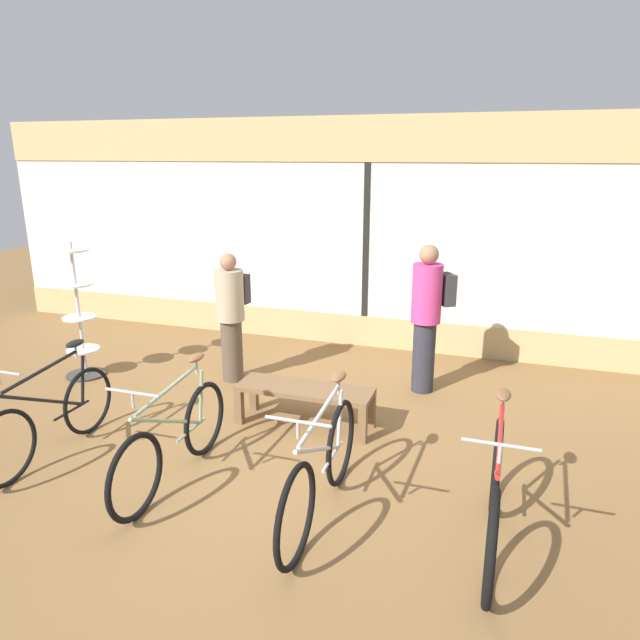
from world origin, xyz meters
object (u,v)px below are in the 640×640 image
display_bench (305,394)px  customer_near_rack (231,313)px  bicycle_far_left (51,417)px  bicycle_left (174,440)px  accessory_rack (80,323)px  customer_by_window (427,314)px  bicycle_far_right (494,497)px  bicycle_right (321,470)px

display_bench → customer_near_rack: bearing=144.7°
bicycle_far_left → display_bench: bearing=33.3°
bicycle_left → bicycle_far_left: bearing=179.2°
bicycle_left → accessory_rack: 2.99m
bicycle_left → customer_near_rack: customer_near_rack is taller
bicycle_far_left → customer_by_window: 4.04m
bicycle_far_right → customer_by_window: customer_by_window is taller
bicycle_left → bicycle_right: (1.34, -0.08, 0.02)m
customer_near_rack → bicycle_far_left: bearing=-108.3°
bicycle_far_left → bicycle_left: bicycle_left is taller
bicycle_far_right → bicycle_left: bearing=179.3°
bicycle_left → accessory_rack: bearing=144.2°
bicycle_left → accessory_rack: size_ratio=1.02×
bicycle_far_right → customer_by_window: size_ratio=1.01×
bicycle_far_left → customer_by_window: bearing=40.7°
bicycle_far_right → accessory_rack: accessory_rack is taller
accessory_rack → display_bench: bearing=-7.5°
customer_near_rack → bicycle_right: bearing=-50.4°
bicycle_right → customer_by_window: 2.79m
bicycle_far_right → bicycle_right: bearing=-177.6°
accessory_rack → customer_by_window: (4.13, 0.89, 0.24)m
bicycle_far_left → bicycle_far_right: 3.91m
bicycle_far_left → customer_by_window: customer_by_window is taller
bicycle_far_right → customer_near_rack: customer_near_rack is taller
bicycle_left → display_bench: bearing=62.6°
display_bench → customer_near_rack: (-1.27, 0.90, 0.51)m
bicycle_left → display_bench: size_ratio=1.24×
customer_near_rack → customer_by_window: (2.30, 0.40, 0.09)m
bicycle_right → customer_near_rack: bearing=129.6°
bicycle_far_left → bicycle_left: 1.31m
bicycle_far_left → customer_near_rack: customer_near_rack is taller
bicycle_far_left → bicycle_left: (1.31, -0.02, -0.00)m
display_bench → customer_near_rack: 1.63m
accessory_rack → bicycle_far_right: bearing=-19.5°
bicycle_far_left → accessory_rack: size_ratio=0.99×
bicycle_left → customer_by_window: 3.19m
bicycle_left → bicycle_right: bicycle_right is taller
bicycle_far_left → bicycle_right: bicycle_right is taller
bicycle_far_left → accessory_rack: bearing=122.6°
bicycle_right → bicycle_far_right: (1.26, 0.05, -0.00)m
bicycle_right → accessory_rack: size_ratio=1.05×
customer_by_window → bicycle_far_right: bearing=-71.7°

